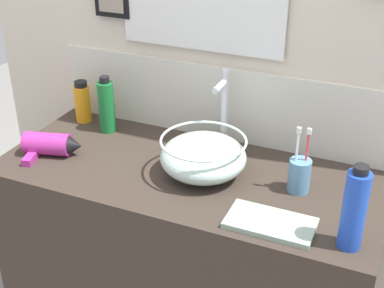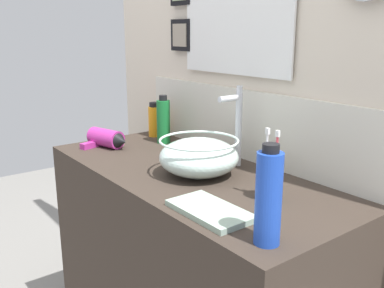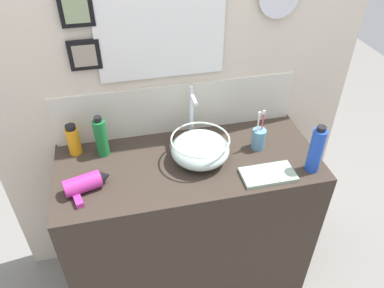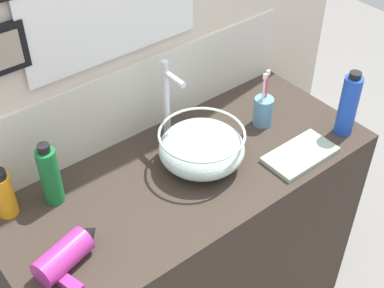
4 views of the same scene
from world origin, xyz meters
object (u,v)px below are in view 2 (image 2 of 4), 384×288
(soap_dispenser, at_px, (155,120))
(spray_bottle, at_px, (269,197))
(hand_towel, at_px, (210,211))
(shampoo_bottle, at_px, (163,121))
(glass_bowl_sink, at_px, (198,156))
(toothbrush_cup, at_px, (270,181))
(hair_drier, at_px, (107,139))
(faucet, at_px, (237,122))

(soap_dispenser, height_order, spray_bottle, spray_bottle)
(spray_bottle, relative_size, hand_towel, 0.99)
(shampoo_bottle, distance_m, hand_towel, 0.77)
(spray_bottle, bearing_deg, glass_bowl_sink, 159.95)
(glass_bowl_sink, bearing_deg, toothbrush_cup, 5.98)
(glass_bowl_sink, relative_size, hair_drier, 1.29)
(glass_bowl_sink, bearing_deg, shampoo_bottle, 161.16)
(hair_drier, relative_size, shampoo_bottle, 1.00)
(spray_bottle, bearing_deg, hand_towel, 179.29)
(toothbrush_cup, bearing_deg, hand_towel, -97.48)
(toothbrush_cup, bearing_deg, shampoo_bottle, 170.85)
(faucet, height_order, spray_bottle, faucet)
(glass_bowl_sink, height_order, hand_towel, glass_bowl_sink)
(faucet, bearing_deg, hair_drier, -153.66)
(hair_drier, bearing_deg, spray_bottle, -5.30)
(soap_dispenser, bearing_deg, hair_drier, -79.44)
(soap_dispenser, distance_m, spray_bottle, 1.09)
(hair_drier, distance_m, toothbrush_cup, 0.81)
(faucet, relative_size, spray_bottle, 1.22)
(shampoo_bottle, height_order, hand_towel, shampoo_bottle)
(hair_drier, xyz_separation_m, toothbrush_cup, (0.81, 0.11, 0.02))
(soap_dispenser, distance_m, hand_towel, 0.90)
(faucet, distance_m, shampoo_bottle, 0.44)
(faucet, relative_size, hair_drier, 1.39)
(toothbrush_cup, relative_size, soap_dispenser, 1.33)
(shampoo_bottle, bearing_deg, soap_dispenser, 164.01)
(glass_bowl_sink, height_order, hair_drier, glass_bowl_sink)
(soap_dispenser, bearing_deg, faucet, -1.29)
(soap_dispenser, bearing_deg, shampoo_bottle, -15.99)
(hair_drier, bearing_deg, shampoo_bottle, 71.14)
(toothbrush_cup, height_order, soap_dispenser, toothbrush_cup)
(shampoo_bottle, relative_size, spray_bottle, 0.88)
(shampoo_bottle, height_order, soap_dispenser, shampoo_bottle)
(glass_bowl_sink, height_order, spray_bottle, spray_bottle)
(spray_bottle, bearing_deg, soap_dispenser, 160.95)
(glass_bowl_sink, xyz_separation_m, spray_bottle, (0.47, -0.17, 0.05))
(faucet, distance_m, hand_towel, 0.46)
(glass_bowl_sink, distance_m, toothbrush_cup, 0.30)
(glass_bowl_sink, height_order, shampoo_bottle, shampoo_bottle)
(glass_bowl_sink, bearing_deg, hair_drier, -170.95)
(shampoo_bottle, height_order, spray_bottle, spray_bottle)
(hair_drier, relative_size, toothbrush_cup, 0.99)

